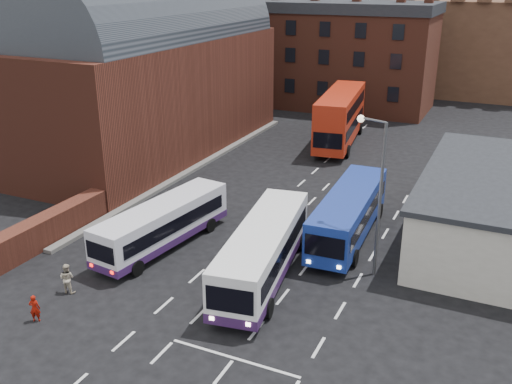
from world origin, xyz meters
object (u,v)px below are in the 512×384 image
at_px(bus_white_inbound, 263,248).
at_px(bus_blue, 349,212).
at_px(bus_white_outbound, 163,222).
at_px(pedestrian_red, 35,308).
at_px(pedestrian_beige, 67,278).
at_px(street_lamp, 376,184).
at_px(bus_red_double, 340,117).

bearing_deg(bus_white_inbound, bus_blue, -120.40).
distance_m(bus_white_outbound, pedestrian_red, 9.24).
height_order(bus_blue, pedestrian_beige, bus_blue).
bearing_deg(pedestrian_beige, street_lamp, -154.64).
distance_m(bus_red_double, pedestrian_red, 34.71).
bearing_deg(bus_blue, bus_white_inbound, 65.78).
height_order(bus_white_outbound, bus_blue, bus_blue).
bearing_deg(bus_white_inbound, street_lamp, -157.78).
xyz_separation_m(bus_blue, street_lamp, (2.32, -3.75, 3.42)).
distance_m(street_lamp, pedestrian_beige, 16.47).
bearing_deg(street_lamp, bus_white_inbound, -149.06).
bearing_deg(street_lamp, bus_red_double, 110.85).
bearing_deg(bus_white_outbound, bus_blue, 38.23).
bearing_deg(pedestrian_beige, pedestrian_red, 92.52).
bearing_deg(pedestrian_beige, bus_blue, -139.16).
distance_m(bus_blue, pedestrian_red, 18.34).
xyz_separation_m(street_lamp, pedestrian_beige, (-13.44, -8.46, -4.37)).
xyz_separation_m(street_lamp, pedestrian_red, (-13.01, -11.12, -4.48)).
distance_m(bus_white_inbound, street_lamp, 6.74).
bearing_deg(bus_red_double, bus_white_outbound, 75.62).
distance_m(bus_white_outbound, street_lamp, 12.60).
xyz_separation_m(bus_white_outbound, bus_blue, (9.59, 5.74, 0.16)).
xyz_separation_m(bus_white_outbound, pedestrian_red, (-1.09, -9.13, -0.90)).
relative_size(bus_red_double, pedestrian_red, 9.28).
relative_size(bus_white_outbound, bus_red_double, 0.79).
height_order(bus_red_double, pedestrian_beige, bus_red_double).
distance_m(bus_blue, pedestrian_beige, 16.55).
bearing_deg(pedestrian_red, bus_white_outbound, -123.53).
bearing_deg(bus_white_inbound, pedestrian_beige, 24.19).
relative_size(bus_white_inbound, pedestrian_red, 8.22).
bearing_deg(bus_white_outbound, pedestrian_red, -89.48).
bearing_deg(street_lamp, bus_blue, 121.71).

